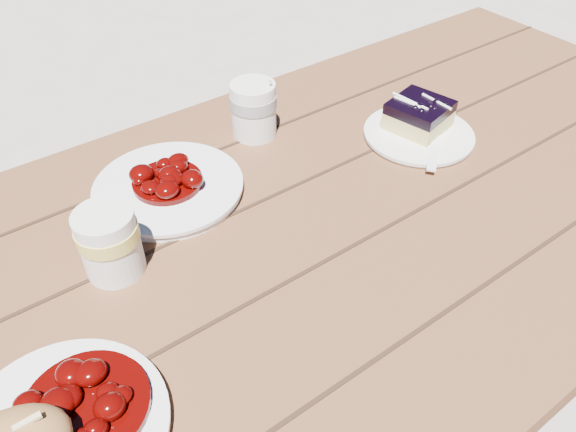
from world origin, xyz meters
TOP-DOWN VIEW (x-y plane):
  - picnic_table at (0.00, -0.00)m, footprint 2.00×1.55m
  - main_plate at (-0.29, -0.12)m, footprint 0.22×0.22m
  - goulash_stew at (-0.26, -0.11)m, footprint 0.14×0.14m
  - dessert_plate at (0.42, 0.06)m, footprint 0.19×0.19m
  - blueberry_cake at (0.43, 0.08)m, footprint 0.11×0.11m
  - fork_dessert at (0.40, 0.01)m, footprint 0.14×0.12m
  - coffee_cup at (0.19, 0.25)m, footprint 0.08×0.08m
  - second_plate at (-0.01, 0.19)m, footprint 0.23×0.23m
  - second_stew at (-0.01, 0.19)m, footprint 0.11×0.11m
  - second_cup at (-0.15, 0.08)m, footprint 0.08×0.08m

SIDE VIEW (x-z plane):
  - picnic_table at x=0.00m, z-range 0.21..0.96m
  - dessert_plate at x=0.42m, z-range 0.75..0.76m
  - main_plate at x=-0.29m, z-range 0.75..0.77m
  - second_plate at x=-0.01m, z-range 0.75..0.77m
  - fork_dessert at x=0.40m, z-range 0.76..0.76m
  - blueberry_cake at x=0.43m, z-range 0.76..0.81m
  - goulash_stew at x=-0.26m, z-range 0.77..0.81m
  - second_stew at x=-0.01m, z-range 0.77..0.81m
  - coffee_cup at x=0.19m, z-range 0.75..0.85m
  - second_cup at x=-0.15m, z-range 0.75..0.85m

